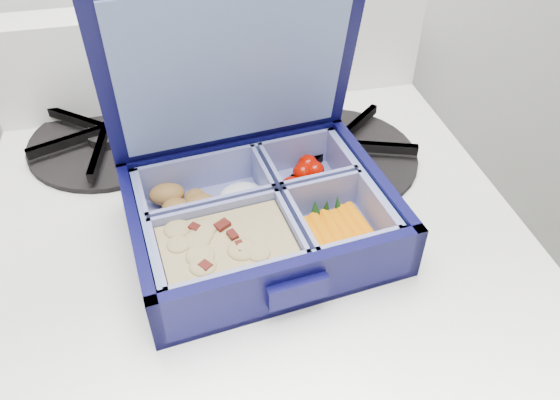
{
  "coord_description": "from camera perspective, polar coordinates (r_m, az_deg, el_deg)",
  "views": [
    {
      "loc": [
        -0.48,
        1.31,
        1.18
      ],
      "look_at": [
        -0.4,
        1.69,
        0.84
      ],
      "focal_mm": 35.0,
      "sensor_mm": 36.0,
      "label": 1
    }
  ],
  "objects": [
    {
      "name": "fork",
      "position": [
        0.63,
        2.0,
        4.65
      ],
      "size": [
        0.14,
        0.16,
        0.01
      ],
      "primitive_type": null,
      "rotation": [
        0.0,
        0.0,
        -0.68
      ],
      "color": "#A2A6B6",
      "rests_on": "stove"
    },
    {
      "name": "bento_box",
      "position": [
        0.51,
        -2.0,
        -1.73
      ],
      "size": [
        0.26,
        0.21,
        0.06
      ],
      "primitive_type": null,
      "rotation": [
        0.0,
        0.0,
        0.12
      ],
      "color": "#080738",
      "rests_on": "stove"
    },
    {
      "name": "burner_grate_rear",
      "position": [
        0.68,
        -17.55,
        6.45
      ],
      "size": [
        0.24,
        0.24,
        0.02
      ],
      "primitive_type": "cylinder",
      "rotation": [
        0.0,
        0.0,
        0.36
      ],
      "color": "black",
      "rests_on": "stove"
    },
    {
      "name": "burner_grate",
      "position": [
        0.62,
        5.61,
        5.39
      ],
      "size": [
        0.24,
        0.24,
        0.03
      ],
      "primitive_type": "cylinder",
      "rotation": [
        0.0,
        0.0,
        -0.33
      ],
      "color": "black",
      "rests_on": "stove"
    }
  ]
}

